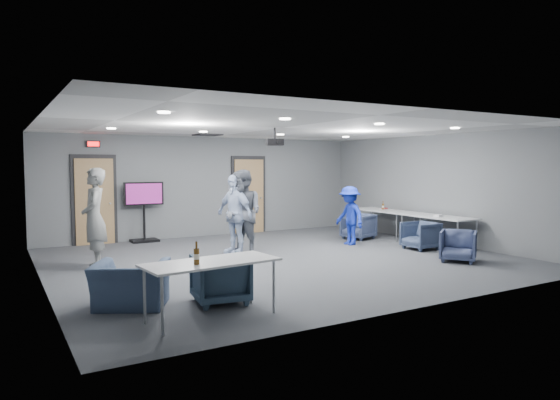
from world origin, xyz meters
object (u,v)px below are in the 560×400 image
chair_front_a (220,279)px  person_d (350,216)px  table_right_a (383,211)px  bottle_right (383,206)px  person_a (94,218)px  bottle_front (197,256)px  chair_right_b (421,236)px  tv_stand (144,208)px  projector (275,142)px  table_right_b (438,218)px  person_b (244,212)px  chair_front_b (131,285)px  person_c (234,214)px  chair_right_c (458,246)px  chair_right_a (358,226)px  table_front_left (211,265)px

chair_front_a → person_d: bearing=-138.0°
table_right_a → bottle_right: bottle_right is taller
person_a → bottle_front: size_ratio=6.72×
chair_right_b → bottle_right: 2.25m
person_d → chair_right_b: bearing=34.6°
bottle_right → tv_stand: tv_stand is taller
tv_stand → projector: (1.66, -3.78, 1.55)m
table_right_b → person_b: bearing=73.3°
chair_front_b → tv_stand: 6.02m
bottle_front → tv_stand: 6.95m
person_b → bottle_right: person_b is taller
person_c → chair_right_c: person_c is taller
chair_front_b → projector: size_ratio=2.36×
person_d → bottle_front: person_d is taller
bottle_right → person_c: bearing=-174.3°
table_right_a → person_c: bearing=94.8°
person_d → chair_right_a: bearing=127.8°
table_right_a → chair_front_b: bearing=114.3°
person_c → tv_stand: (-1.24, 2.72, -0.01)m
person_b → tv_stand: person_b is taller
person_a → bottle_front: (0.48, -4.14, -0.11)m
table_front_left → bottle_right: size_ratio=7.59×
person_c → person_d: (2.97, -0.23, -0.16)m
chair_front_b → chair_right_c: bearing=-152.3°
person_a → chair_right_c: size_ratio=2.72×
chair_right_b → table_front_left: bearing=-66.8°
chair_right_b → bottle_right: size_ratio=3.01×
person_a → bottle_right: (7.56, 0.46, -0.13)m
table_right_b → person_d: bearing=52.0°
person_c → table_front_left: size_ratio=0.99×
chair_right_b → tv_stand: size_ratio=0.46×
chair_front_b → table_right_a: size_ratio=0.52×
chair_right_a → chair_right_b: bearing=-10.8°
chair_front_a → projector: (2.22, 2.36, 2.06)m
table_front_left → bottle_front: 0.30m
person_b → chair_right_b: 4.12m
chair_front_b → tv_stand: size_ratio=0.63×
person_a → tv_stand: 3.18m
person_c → bottle_right: person_c is taller
chair_right_a → chair_front_a: size_ratio=0.97×
person_a → table_right_a: size_ratio=1.02×
person_d → bottle_right: 1.84m
chair_right_b → chair_right_c: chair_right_b is taller
chair_right_b → bottle_right: bearing=162.9°
person_b → bottle_front: 4.72m
person_b → table_right_b: person_b is taller
chair_right_a → table_front_left: table_front_left is taller
chair_front_b → table_right_b: (7.56, 1.51, 0.38)m
projector → chair_right_c: bearing=-11.9°
person_c → table_right_a: person_c is taller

